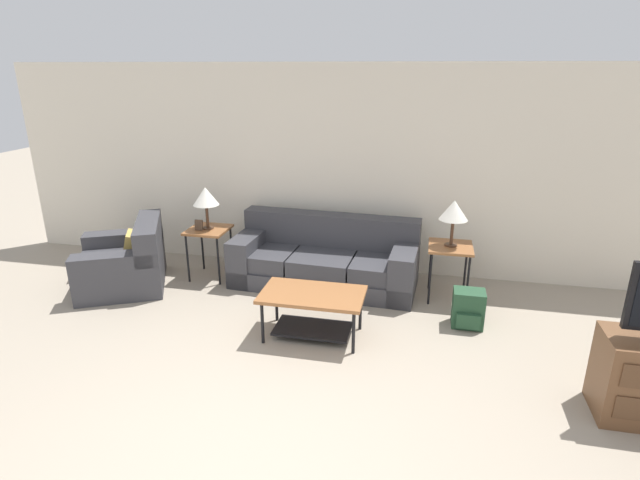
# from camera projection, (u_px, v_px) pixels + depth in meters

# --- Properties ---
(ground_plane) EXTENTS (24.00, 24.00, 0.00)m
(ground_plane) POSITION_uv_depth(u_px,v_px,m) (248.00, 474.00, 3.30)
(ground_plane) COLOR gray
(wall_back) EXTENTS (9.14, 0.06, 2.60)m
(wall_back) POSITION_uv_depth(u_px,v_px,m) (345.00, 171.00, 6.29)
(wall_back) COLOR silver
(wall_back) RESTS_ON ground_plane
(couch) EXTENTS (2.26, 1.00, 0.82)m
(couch) POSITION_uv_depth(u_px,v_px,m) (325.00, 261.00, 6.09)
(couch) COLOR #38383D
(couch) RESTS_ON ground_plane
(armchair) EXTENTS (1.33, 1.39, 0.80)m
(armchair) POSITION_uv_depth(u_px,v_px,m) (126.00, 263.00, 6.05)
(armchair) COLOR #38383D
(armchair) RESTS_ON ground_plane
(coffee_table) EXTENTS (1.00, 0.58, 0.47)m
(coffee_table) POSITION_uv_depth(u_px,v_px,m) (313.00, 304.00, 4.87)
(coffee_table) COLOR #935B33
(coffee_table) RESTS_ON ground_plane
(side_table_left) EXTENTS (0.49, 0.50, 0.64)m
(side_table_left) POSITION_uv_depth(u_px,v_px,m) (209.00, 234.00, 6.21)
(side_table_left) COLOR #935B33
(side_table_left) RESTS_ON ground_plane
(side_table_right) EXTENTS (0.49, 0.50, 0.64)m
(side_table_right) POSITION_uv_depth(u_px,v_px,m) (450.00, 252.00, 5.62)
(side_table_right) COLOR #935B33
(side_table_right) RESTS_ON ground_plane
(table_lamp_left) EXTENTS (0.31, 0.31, 0.52)m
(table_lamp_left) POSITION_uv_depth(u_px,v_px,m) (206.00, 197.00, 6.05)
(table_lamp_left) COLOR #472D1E
(table_lamp_left) RESTS_ON side_table_left
(table_lamp_right) EXTENTS (0.31, 0.31, 0.52)m
(table_lamp_right) POSITION_uv_depth(u_px,v_px,m) (454.00, 211.00, 5.46)
(table_lamp_right) COLOR #472D1E
(table_lamp_right) RESTS_ON side_table_right
(backpack) EXTENTS (0.32, 0.32, 0.39)m
(backpack) POSITION_uv_depth(u_px,v_px,m) (468.00, 309.00, 5.12)
(backpack) COLOR #23472D
(backpack) RESTS_ON ground_plane
(picture_frame) EXTENTS (0.10, 0.04, 0.13)m
(picture_frame) POSITION_uv_depth(u_px,v_px,m) (199.00, 225.00, 6.11)
(picture_frame) COLOR #4C3828
(picture_frame) RESTS_ON side_table_left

